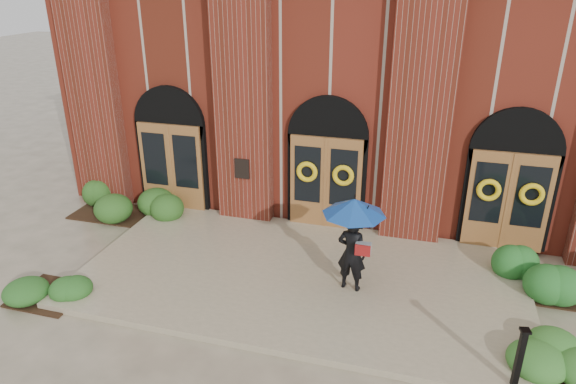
% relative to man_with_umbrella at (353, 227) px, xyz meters
% --- Properties ---
extents(ground, '(90.00, 90.00, 0.00)m').
position_rel_man_with_umbrella_xyz_m(ground, '(-1.19, 0.12, -1.64)').
color(ground, tan).
rests_on(ground, ground).
extents(landing, '(10.00, 5.30, 0.15)m').
position_rel_man_with_umbrella_xyz_m(landing, '(-1.19, 0.27, -1.56)').
color(landing, tan).
rests_on(landing, ground).
extents(church_building, '(16.20, 12.53, 7.00)m').
position_rel_man_with_umbrella_xyz_m(church_building, '(-1.19, 8.91, 1.86)').
color(church_building, maroon).
rests_on(church_building, ground).
extents(man_with_umbrella, '(1.50, 1.50, 2.13)m').
position_rel_man_with_umbrella_xyz_m(man_with_umbrella, '(0.00, 0.00, 0.00)').
color(man_with_umbrella, black).
rests_on(man_with_umbrella, landing).
extents(metal_post, '(0.18, 0.18, 1.14)m').
position_rel_man_with_umbrella_xyz_m(metal_post, '(3.11, -2.12, -0.89)').
color(metal_post, black).
rests_on(metal_post, landing).
extents(hedge_wall_left, '(2.92, 1.17, 0.75)m').
position_rel_man_with_umbrella_xyz_m(hedge_wall_left, '(-6.88, 2.14, -1.26)').
color(hedge_wall_left, '#27501A').
rests_on(hedge_wall_left, ground).
extents(hedge_front_left, '(1.31, 1.12, 0.46)m').
position_rel_man_with_umbrella_xyz_m(hedge_front_left, '(-6.29, -1.88, -1.41)').
color(hedge_front_left, '#23531C').
rests_on(hedge_front_left, ground).
extents(hedge_front_right, '(1.44, 1.24, 0.51)m').
position_rel_man_with_umbrella_xyz_m(hedge_front_right, '(3.91, -1.25, -1.38)').
color(hedge_front_right, '#2F6424').
rests_on(hedge_front_right, ground).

